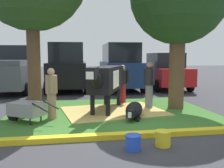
# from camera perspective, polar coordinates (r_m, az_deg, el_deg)

# --- Properties ---
(ground_plane) EXTENTS (80.00, 80.00, 0.00)m
(ground_plane) POSITION_cam_1_polar(r_m,az_deg,el_deg) (6.88, 3.22, -9.27)
(ground_plane) COLOR #38383D
(grass_island) EXTENTS (6.57, 4.96, 0.02)m
(grass_island) POSITION_cam_1_polar(r_m,az_deg,el_deg) (8.39, -0.39, -6.36)
(grass_island) COLOR #386B28
(grass_island) RESTS_ON ground
(curb_yellow) EXTENTS (7.77, 0.24, 0.12)m
(curb_yellow) POSITION_cam_1_polar(r_m,az_deg,el_deg) (5.88, 3.86, -11.40)
(curb_yellow) COLOR yellow
(curb_yellow) RESTS_ON ground
(hay_bedding) EXTENTS (3.54, 2.88, 0.04)m
(hay_bedding) POSITION_cam_1_polar(r_m,az_deg,el_deg) (8.49, 0.34, -6.10)
(hay_bedding) COLOR tan
(hay_bedding) RESTS_ON ground
(cow_holstein) EXTENTS (1.58, 3.00, 1.54)m
(cow_holstein) POSITION_cam_1_polar(r_m,az_deg,el_deg) (8.39, -1.37, 1.10)
(cow_holstein) COLOR black
(cow_holstein) RESTS_ON ground
(calf_lying) EXTENTS (0.88, 1.32, 0.48)m
(calf_lying) POSITION_cam_1_polar(r_m,az_deg,el_deg) (7.61, 4.96, -5.93)
(calf_lying) COLOR black
(calf_lying) RESTS_ON ground
(person_handler) EXTENTS (0.34, 0.49, 1.64)m
(person_handler) POSITION_cam_1_polar(r_m,az_deg,el_deg) (8.97, 8.36, 0.06)
(person_handler) COLOR slate
(person_handler) RESTS_ON ground
(person_visitor_near) EXTENTS (0.34, 0.53, 1.51)m
(person_visitor_near) POSITION_cam_1_polar(r_m,az_deg,el_deg) (7.57, -13.44, -1.80)
(person_visitor_near) COLOR #9E7F5B
(person_visitor_near) RESTS_ON ground
(person_visitor_far) EXTENTS (0.46, 0.34, 1.51)m
(person_visitor_far) POSITION_cam_1_polar(r_m,az_deg,el_deg) (9.93, 2.39, 0.24)
(person_visitor_far) COLOR maroon
(person_visitor_far) RESTS_ON ground
(wheelbarrow) EXTENTS (1.49, 1.20, 0.63)m
(wheelbarrow) POSITION_cam_1_polar(r_m,az_deg,el_deg) (7.44, -18.76, -5.37)
(wheelbarrow) COLOR gray
(wheelbarrow) RESTS_ON ground
(bucket_blue) EXTENTS (0.33, 0.33, 0.30)m
(bucket_blue) POSITION_cam_1_polar(r_m,az_deg,el_deg) (5.14, 4.78, -12.88)
(bucket_blue) COLOR blue
(bucket_blue) RESTS_ON ground
(bucket_yellow) EXTENTS (0.34, 0.34, 0.33)m
(bucket_yellow) POSITION_cam_1_polar(r_m,az_deg,el_deg) (5.42, 11.37, -11.84)
(bucket_yellow) COLOR yellow
(bucket_yellow) RESTS_ON ground
(pickup_truck_maroon) EXTENTS (2.38, 5.48, 2.42)m
(pickup_truck_maroon) POSITION_cam_1_polar(r_m,az_deg,el_deg) (14.42, -21.33, 2.94)
(pickup_truck_maroon) COLOR #4C5156
(pickup_truck_maroon) RESTS_ON ground
(suv_black) EXTENTS (2.26, 4.67, 2.52)m
(suv_black) POSITION_cam_1_polar(r_m,az_deg,el_deg) (14.05, -10.01, 3.83)
(suv_black) COLOR black
(suv_black) RESTS_ON ground
(suv_dark_grey) EXTENTS (2.26, 4.67, 2.52)m
(suv_dark_grey) POSITION_cam_1_polar(r_m,az_deg,el_deg) (14.07, 1.83, 3.93)
(suv_dark_grey) COLOR navy
(suv_dark_grey) RESTS_ON ground
(sedan_red) EXTENTS (2.16, 4.47, 2.02)m
(sedan_red) POSITION_cam_1_polar(r_m,az_deg,el_deg) (14.80, 11.78, 2.81)
(sedan_red) COLOR red
(sedan_red) RESTS_ON ground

